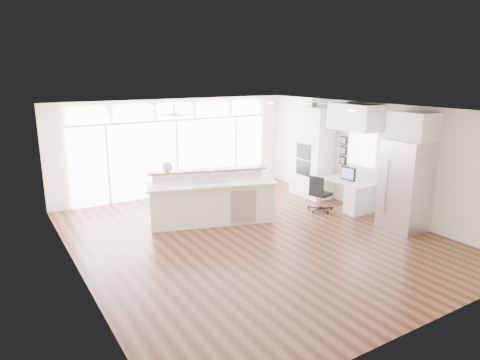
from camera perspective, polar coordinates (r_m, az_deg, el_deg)
floor at (r=9.20m, az=1.67°, el=-7.62°), size 7.00×8.00×0.02m
ceiling at (r=8.58m, az=1.80°, el=9.44°), size 7.00×8.00×0.02m
wall_back at (r=12.26m, az=-8.60°, el=4.36°), size 7.00×0.04×2.70m
wall_front at (r=6.01m, az=23.29°, el=-7.03°), size 7.00×0.04×2.70m
wall_left at (r=7.53m, az=-21.18°, el=-2.67°), size 0.04×8.00×2.70m
wall_right at (r=11.07m, az=17.09°, el=2.83°), size 0.04×8.00×2.70m
glass_wall at (r=12.26m, az=-8.44°, el=2.94°), size 5.80×0.06×2.08m
transom_row at (r=12.08m, az=-8.67°, el=9.14°), size 5.90×0.06×0.40m
desk_window at (r=11.20m, az=15.88°, el=4.08°), size 0.04×0.85×0.85m
ceiling_fan at (r=10.83m, az=-8.75°, el=9.10°), size 1.16×1.16×0.32m
recessed_lights at (r=8.75m, az=1.07°, el=9.40°), size 3.40×3.00×0.02m
oven_cabinet at (r=12.10m, az=9.64°, el=3.71°), size 0.64×1.20×2.50m
desk_nook at (r=11.22m, az=14.33°, el=-1.94°), size 0.72×1.30×0.76m
upper_cabinets at (r=10.88m, az=15.12°, el=8.12°), size 0.64×1.30×0.64m
refrigerator at (r=10.01m, az=21.20°, el=-0.71°), size 0.76×0.90×2.00m
fridge_cabinet at (r=9.83m, az=22.09°, el=6.68°), size 0.64×0.90×0.60m
framed_photos at (r=11.64m, az=13.60°, el=3.85°), size 0.06×0.22×0.80m
kitchen_island at (r=9.89m, az=-3.80°, el=-2.43°), size 3.15×1.94×1.17m
rug at (r=11.17m, az=13.71°, el=-3.97°), size 0.97×0.77×0.01m
office_chair at (r=10.89m, az=10.71°, el=-1.79°), size 0.57×0.54×0.92m
fishbowl at (r=9.99m, az=-9.66°, el=1.72°), size 0.29×0.29×0.23m
monitor at (r=11.02m, az=14.22°, el=0.84°), size 0.10×0.46×0.38m
keyboard at (r=10.94m, az=13.54°, el=-0.18°), size 0.17×0.36×0.02m
potted_plant at (r=11.94m, az=9.92°, el=10.14°), size 0.29×0.32×0.22m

